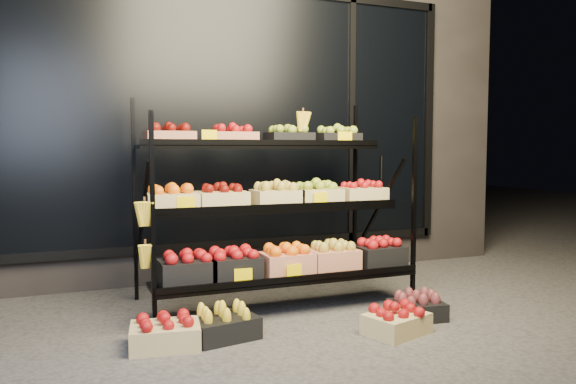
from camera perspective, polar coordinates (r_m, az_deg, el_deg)
name	(u,v)px	position (r m, az deg, el deg)	size (l,w,h in m)	color
ground	(305,325)	(4.09, 1.78, -13.37)	(24.00, 24.00, 0.00)	#514F4C
building	(212,104)	(6.37, -7.75, 8.84)	(6.00, 2.08, 3.50)	#2D2826
display_rack	(274,207)	(4.47, -1.46, -1.54)	(2.18, 1.02, 1.68)	black
floor_crate_left	(165,332)	(3.72, -12.37, -13.72)	(0.47, 0.38, 0.21)	#D1BA78
floor_crate_midleft	(223,324)	(3.82, -6.61, -13.15)	(0.48, 0.39, 0.21)	black
floor_crate_midright	(397,320)	(3.95, 10.97, -12.65)	(0.48, 0.41, 0.20)	#D1BA78
floor_crate_right	(417,307)	(4.31, 12.93, -11.29)	(0.42, 0.34, 0.20)	black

